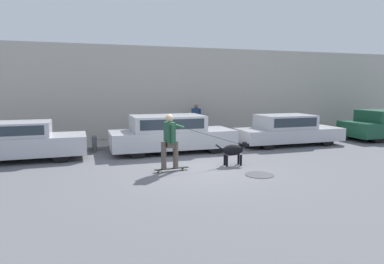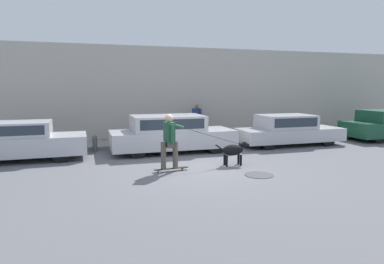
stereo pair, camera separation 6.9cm
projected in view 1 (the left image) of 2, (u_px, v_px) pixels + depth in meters
The scene contains 11 objects.
ground_plane at pixel (196, 169), 10.06m from camera, with size 36.00×36.00×0.00m, color slate.
back_wall at pixel (154, 94), 15.47m from camera, with size 32.00×0.30×4.20m.
sidewalk_curb at pixel (160, 142), 14.67m from camera, with size 30.00×1.89×0.14m.
parked_car_0 at pixel (18, 142), 11.12m from camera, with size 4.20×1.73×1.28m.
parked_car_1 at pixel (171, 134), 12.69m from camera, with size 4.55×1.85×1.37m.
parked_car_2 at pixel (287, 130), 14.21m from camera, with size 4.41×1.69×1.26m.
dog at pixel (234, 150), 10.50m from camera, with size 1.10×0.36×0.72m.
skateboarder at pixel (170, 139), 9.67m from camera, with size 2.89×0.62×1.64m.
pedestrian_with_bag at pixel (197, 119), 15.36m from camera, with size 0.43×0.61×1.51m.
manhole_cover at pixel (259, 175), 9.38m from camera, with size 0.79×0.79×0.01m.
fire_hydrant at pixel (94, 143), 12.68m from camera, with size 0.18×0.18×0.63m.
Camera 1 is at (-3.12, -9.33, 2.39)m, focal length 32.00 mm.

